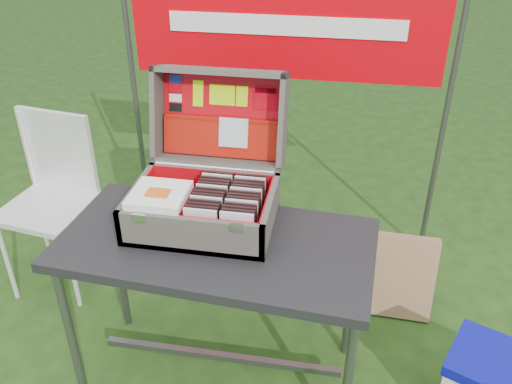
% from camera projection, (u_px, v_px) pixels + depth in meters
% --- Properties ---
extents(ground, '(80.00, 80.00, 0.00)m').
position_uv_depth(ground, '(247.00, 374.00, 2.46)').
color(ground, '#1D3815').
rests_on(ground, ground).
extents(table, '(1.24, 0.69, 0.75)m').
position_uv_depth(table, '(219.00, 313.00, 2.26)').
color(table, black).
rests_on(table, ground).
extents(table_top, '(1.24, 0.69, 0.04)m').
position_uv_depth(table_top, '(216.00, 244.00, 2.08)').
color(table_top, black).
rests_on(table_top, ground).
extents(table_leg_fl, '(0.04, 0.04, 0.71)m').
position_uv_depth(table_leg_fl, '(72.00, 342.00, 2.15)').
color(table_leg_fl, '#59595B').
rests_on(table_leg_fl, ground).
extents(table_leg_fr, '(0.04, 0.04, 0.71)m').
position_uv_depth(table_leg_fr, '(348.00, 381.00, 1.99)').
color(table_leg_fr, '#59595B').
rests_on(table_leg_fr, ground).
extents(table_leg_bl, '(0.04, 0.04, 0.71)m').
position_uv_depth(table_leg_bl, '(119.00, 267.00, 2.56)').
color(table_leg_bl, '#59595B').
rests_on(table_leg_bl, ground).
extents(table_leg_br, '(0.04, 0.04, 0.71)m').
position_uv_depth(table_leg_br, '(351.00, 294.00, 2.40)').
color(table_leg_br, '#59595B').
rests_on(table_leg_br, ground).
extents(table_brace, '(1.05, 0.03, 0.03)m').
position_uv_depth(table_brace, '(221.00, 356.00, 2.39)').
color(table_brace, '#59595B').
rests_on(table_brace, ground).
extents(suitcase, '(0.56, 0.56, 0.52)m').
position_uv_depth(suitcase, '(204.00, 160.00, 2.08)').
color(suitcase, '#5E564C').
rests_on(suitcase, table).
extents(suitcase_base_bottom, '(0.56, 0.40, 0.02)m').
position_uv_depth(suitcase_base_bottom, '(203.00, 222.00, 2.16)').
color(suitcase_base_bottom, '#5E564C').
rests_on(suitcase_base_bottom, table_top).
extents(suitcase_base_wall_front, '(0.56, 0.02, 0.15)m').
position_uv_depth(suitcase_base_wall_front, '(189.00, 236.00, 1.96)').
color(suitcase_base_wall_front, '#5E564C').
rests_on(suitcase_base_wall_front, table_top).
extents(suitcase_base_wall_back, '(0.56, 0.02, 0.15)m').
position_uv_depth(suitcase_base_wall_back, '(214.00, 185.00, 2.28)').
color(suitcase_base_wall_back, '#5E564C').
rests_on(suitcase_base_wall_back, table_top).
extents(suitcase_base_wall_left, '(0.02, 0.40, 0.15)m').
position_uv_depth(suitcase_base_wall_left, '(138.00, 202.00, 2.16)').
color(suitcase_base_wall_left, '#5E564C').
rests_on(suitcase_base_wall_left, table_top).
extents(suitcase_base_wall_right, '(0.02, 0.40, 0.15)m').
position_uv_depth(suitcase_base_wall_right, '(270.00, 215.00, 2.08)').
color(suitcase_base_wall_right, '#5E564C').
rests_on(suitcase_base_wall_right, table_top).
extents(suitcase_liner_floor, '(0.52, 0.36, 0.01)m').
position_uv_depth(suitcase_liner_floor, '(203.00, 219.00, 2.15)').
color(suitcase_liner_floor, red).
rests_on(suitcase_liner_floor, suitcase_base_bottom).
extents(suitcase_latch_left, '(0.05, 0.01, 0.03)m').
position_uv_depth(suitcase_latch_left, '(139.00, 218.00, 1.95)').
color(suitcase_latch_left, silver).
rests_on(suitcase_latch_left, suitcase_base_wall_front).
extents(suitcase_latch_right, '(0.05, 0.01, 0.03)m').
position_uv_depth(suitcase_latch_right, '(237.00, 228.00, 1.90)').
color(suitcase_latch_right, silver).
rests_on(suitcase_latch_right, suitcase_base_wall_front).
extents(suitcase_hinge, '(0.50, 0.02, 0.02)m').
position_uv_depth(suitcase_hinge, '(214.00, 168.00, 2.26)').
color(suitcase_hinge, silver).
rests_on(suitcase_hinge, suitcase_base_wall_back).
extents(suitcase_lid_back, '(0.56, 0.12, 0.39)m').
position_uv_depth(suitcase_lid_back, '(223.00, 115.00, 2.33)').
color(suitcase_lid_back, '#5E564C').
rests_on(suitcase_lid_back, suitcase_base_wall_back).
extents(suitcase_lid_rim_far, '(0.56, 0.15, 0.06)m').
position_uv_depth(suitcase_lid_rim_far, '(220.00, 71.00, 2.21)').
color(suitcase_lid_rim_far, '#5E564C').
rests_on(suitcase_lid_rim_far, suitcase_lid_back).
extents(suitcase_lid_rim_near, '(0.56, 0.15, 0.06)m').
position_uv_depth(suitcase_lid_rim_near, '(218.00, 161.00, 2.32)').
color(suitcase_lid_rim_near, '#5E564C').
rests_on(suitcase_lid_rim_near, suitcase_lid_back).
extents(suitcase_lid_rim_left, '(0.02, 0.24, 0.42)m').
position_uv_depth(suitcase_lid_rim_left, '(158.00, 113.00, 2.31)').
color(suitcase_lid_rim_left, '#5E564C').
rests_on(suitcase_lid_rim_left, suitcase_lid_back).
extents(suitcase_lid_rim_right, '(0.02, 0.24, 0.42)m').
position_uv_depth(suitcase_lid_rim_right, '(283.00, 122.00, 2.23)').
color(suitcase_lid_rim_right, '#5E564C').
rests_on(suitcase_lid_rim_right, suitcase_lid_back).
extents(suitcase_lid_liner, '(0.51, 0.09, 0.34)m').
position_uv_depth(suitcase_lid_liner, '(222.00, 116.00, 2.31)').
color(suitcase_lid_liner, red).
rests_on(suitcase_lid_liner, suitcase_lid_back).
extents(suitcase_liner_wall_front, '(0.52, 0.01, 0.13)m').
position_uv_depth(suitcase_liner_wall_front, '(190.00, 231.00, 1.97)').
color(suitcase_liner_wall_front, red).
rests_on(suitcase_liner_wall_front, suitcase_base_bottom).
extents(suitcase_liner_wall_back, '(0.52, 0.01, 0.13)m').
position_uv_depth(suitcase_liner_wall_back, '(213.00, 184.00, 2.27)').
color(suitcase_liner_wall_back, red).
rests_on(suitcase_liner_wall_back, suitcase_base_bottom).
extents(suitcase_liner_wall_left, '(0.01, 0.36, 0.13)m').
position_uv_depth(suitcase_liner_wall_left, '(141.00, 200.00, 2.16)').
color(suitcase_liner_wall_left, red).
rests_on(suitcase_liner_wall_left, suitcase_base_bottom).
extents(suitcase_liner_wall_right, '(0.01, 0.36, 0.13)m').
position_uv_depth(suitcase_liner_wall_right, '(267.00, 212.00, 2.08)').
color(suitcase_liner_wall_right, red).
rests_on(suitcase_liner_wall_right, suitcase_base_bottom).
extents(suitcase_lid_pocket, '(0.50, 0.07, 0.16)m').
position_uv_depth(suitcase_lid_pocket, '(220.00, 138.00, 2.32)').
color(suitcase_lid_pocket, '#A11409').
rests_on(suitcase_lid_pocket, suitcase_lid_liner).
extents(suitcase_pocket_edge, '(0.49, 0.02, 0.02)m').
position_uv_depth(suitcase_pocket_edge, '(221.00, 119.00, 2.29)').
color(suitcase_pocket_edge, '#A11409').
rests_on(suitcase_pocket_edge, suitcase_lid_pocket).
extents(suitcase_pocket_cd, '(0.12, 0.04, 0.12)m').
position_uv_depth(suitcase_pocket_cd, '(233.00, 133.00, 2.29)').
color(suitcase_pocket_cd, silver).
rests_on(suitcase_pocket_cd, suitcase_lid_pocket).
extents(lid_sticker_cc_a, '(0.05, 0.01, 0.03)m').
position_uv_depth(lid_sticker_cc_a, '(175.00, 79.00, 2.30)').
color(lid_sticker_cc_a, '#1933B2').
rests_on(lid_sticker_cc_a, suitcase_lid_liner).
extents(lid_sticker_cc_b, '(0.05, 0.01, 0.03)m').
position_uv_depth(lid_sticker_cc_b, '(175.00, 89.00, 2.31)').
color(lid_sticker_cc_b, '#BF0010').
rests_on(lid_sticker_cc_b, suitcase_lid_liner).
extents(lid_sticker_cc_c, '(0.05, 0.01, 0.03)m').
position_uv_depth(lid_sticker_cc_c, '(176.00, 98.00, 2.32)').
color(lid_sticker_cc_c, white).
rests_on(lid_sticker_cc_c, suitcase_lid_liner).
extents(lid_sticker_cc_d, '(0.05, 0.01, 0.03)m').
position_uv_depth(lid_sticker_cc_d, '(176.00, 107.00, 2.33)').
color(lid_sticker_cc_d, black).
rests_on(lid_sticker_cc_d, suitcase_lid_liner).
extents(lid_card_neon_tall, '(0.04, 0.03, 0.11)m').
position_uv_depth(lid_card_neon_tall, '(198.00, 94.00, 2.30)').
color(lid_card_neon_tall, '#BFF007').
rests_on(lid_card_neon_tall, suitcase_lid_liner).
extents(lid_card_neon_main, '(0.11, 0.02, 0.08)m').
position_uv_depth(lid_card_neon_main, '(222.00, 95.00, 2.28)').
color(lid_card_neon_main, '#BFF007').
rests_on(lid_card_neon_main, suitcase_lid_liner).
extents(lid_card_neon_small, '(0.05, 0.02, 0.08)m').
position_uv_depth(lid_card_neon_small, '(242.00, 96.00, 2.27)').
color(lid_card_neon_small, '#BFF007').
rests_on(lid_card_neon_small, suitcase_lid_liner).
extents(lid_sticker_band, '(0.10, 0.03, 0.10)m').
position_uv_depth(lid_sticker_band, '(265.00, 98.00, 2.26)').
color(lid_sticker_band, '#BF0010').
rests_on(lid_sticker_band, suitcase_lid_liner).
extents(lid_sticker_band_bar, '(0.09, 0.01, 0.02)m').
position_uv_depth(lid_sticker_band_bar, '(266.00, 91.00, 2.25)').
color(lid_sticker_band_bar, black).
rests_on(lid_sticker_band_bar, suitcase_lid_liner).
extents(cd_left_0, '(0.12, 0.01, 0.14)m').
position_uv_depth(cd_left_0, '(201.00, 226.00, 1.98)').
color(cd_left_0, silver).
rests_on(cd_left_0, suitcase_liner_floor).
extents(cd_left_1, '(0.12, 0.01, 0.14)m').
position_uv_depth(cd_left_1, '(202.00, 222.00, 2.00)').
color(cd_left_1, black).
rests_on(cd_left_1, suitcase_liner_floor).
extents(cd_left_2, '(0.12, 0.01, 0.14)m').
position_uv_depth(cd_left_2, '(204.00, 219.00, 2.01)').
color(cd_left_2, black).
rests_on(cd_left_2, suitcase_liner_floor).
extents(cd_left_3, '(0.12, 0.01, 0.14)m').
position_uv_depth(cd_left_3, '(205.00, 216.00, 2.03)').
color(cd_left_3, black).
rests_on(cd_left_3, suitcase_liner_floor).
extents(cd_left_4, '(0.12, 0.01, 0.14)m').
position_uv_depth(cd_left_4, '(207.00, 213.00, 2.05)').
color(cd_left_4, silver).
rests_on(cd_left_4, suitcase_liner_floor).
extents(cd_left_5, '(0.12, 0.01, 0.14)m').
position_uv_depth(cd_left_5, '(208.00, 210.00, 2.07)').
color(cd_left_5, black).
rests_on(cd_left_5, suitcase_liner_floor).
extents(cd_left_6, '(0.12, 0.01, 0.14)m').
position_uv_depth(cd_left_6, '(210.00, 207.00, 2.09)').
color(cd_left_6, black).
rests_on(cd_left_6, suitcase_liner_floor).
extents(cd_left_7, '(0.12, 0.01, 0.14)m').
position_uv_depth(cd_left_7, '(211.00, 204.00, 2.11)').
color(cd_left_7, black).
rests_on(cd_left_7, suitcase_liner_floor).
extents(cd_left_8, '(0.12, 0.01, 0.14)m').
position_uv_depth(cd_left_8, '(212.00, 201.00, 2.13)').
color(cd_left_8, silver).
rests_on(cd_left_8, suitcase_liner_floor).
extents(cd_left_9, '(0.12, 0.01, 0.14)m').
position_uv_depth(cd_left_9, '(214.00, 198.00, 2.15)').
color(cd_left_9, black).
rests_on(cd_left_9, suitcase_liner_floor).
extents(cd_left_10, '(0.12, 0.01, 0.14)m').
position_uv_depth(cd_left_10, '(215.00, 195.00, 2.16)').
color(cd_left_10, black).
rests_on(cd_left_10, suitcase_liner_floor).
extents(cd_left_11, '(0.12, 0.01, 0.14)m').
position_uv_depth(cd_left_11, '(216.00, 192.00, 2.18)').
color(cd_left_11, black).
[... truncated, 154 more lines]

